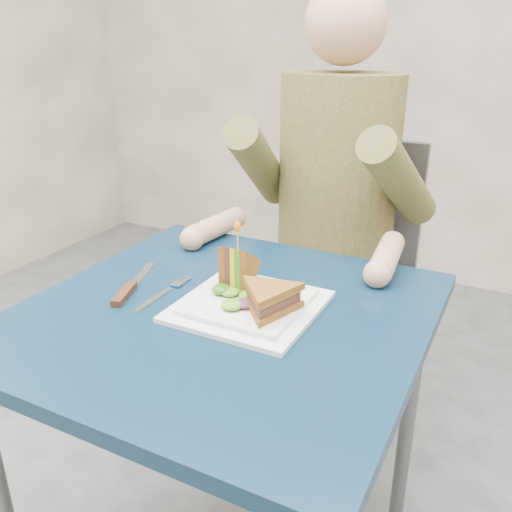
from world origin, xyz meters
The scene contains 12 objects.
table centered at (0.00, 0.00, 0.65)m, with size 0.75×0.75×0.73m.
chair centered at (0.00, 0.73, 0.54)m, with size 0.42×0.40×0.93m.
diner centered at (0.00, 0.62, 0.91)m, with size 0.54×0.59×0.74m.
plate centered at (0.04, 0.03, 0.74)m, with size 0.26×0.26×0.02m.
sandwich_flat centered at (0.10, 0.00, 0.78)m, with size 0.20×0.20×0.05m.
sandwich_upright centered at (-0.01, 0.07, 0.78)m, with size 0.09×0.14×0.14m.
fork centered at (-0.14, 0.00, 0.73)m, with size 0.02×0.18×0.01m.
knife centered at (-0.21, -0.03, 0.74)m, with size 0.09×0.21×0.02m.
toothpick centered at (-0.01, 0.07, 0.85)m, with size 0.00×0.00×0.06m, color tan.
toothpick_frill centered at (-0.01, 0.07, 0.88)m, with size 0.01×0.01×0.02m, color orange.
lettuce_spill centered at (0.05, 0.04, 0.76)m, with size 0.15×0.13×0.02m, color #337A14, non-canonical shape.
onion_ring centered at (0.06, 0.03, 0.77)m, with size 0.04×0.04×0.01m, color #9E4C7A.
Camera 1 is at (0.48, -0.80, 1.22)m, focal length 38.00 mm.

